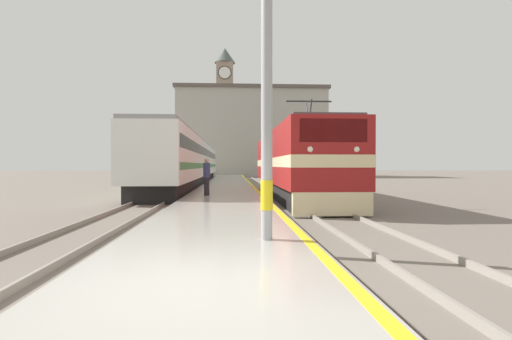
{
  "coord_description": "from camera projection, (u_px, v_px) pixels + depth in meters",
  "views": [
    {
      "loc": [
        0.34,
        -5.47,
        1.81
      ],
      "look_at": [
        2.1,
        23.92,
        1.46
      ],
      "focal_mm": 28.0,
      "sensor_mm": 36.0,
      "label": 1
    }
  ],
  "objects": [
    {
      "name": "platform",
      "position": [
        228.0,
        187.0,
        30.41
      ],
      "size": [
        3.97,
        140.0,
        0.32
      ],
      "color": "#ADA89E",
      "rests_on": "ground"
    },
    {
      "name": "station_building",
      "position": [
        251.0,
        133.0,
        64.27
      ],
      "size": [
        23.71,
        9.44,
        14.0
      ],
      "color": "#A8A399",
      "rests_on": "ground"
    },
    {
      "name": "person_on_platform",
      "position": [
        207.0,
        175.0,
        19.74
      ],
      "size": [
        0.34,
        0.34,
        1.86
      ],
      "color": "#23232D",
      "rests_on": "platform"
    },
    {
      "name": "rail_track_near",
      "position": [
        277.0,
        188.0,
        30.64
      ],
      "size": [
        2.84,
        140.0,
        0.16
      ],
      "color": "#70665B",
      "rests_on": "ground"
    },
    {
      "name": "rail_track_far",
      "position": [
        182.0,
        189.0,
        30.21
      ],
      "size": [
        2.83,
        140.0,
        0.16
      ],
      "color": "#70665B",
      "rests_on": "ground"
    },
    {
      "name": "catenary_mast",
      "position": [
        273.0,
        13.0,
        7.99
      ],
      "size": [
        3.02,
        0.25,
        8.94
      ],
      "color": "#9E9EA3",
      "rests_on": "platform"
    },
    {
      "name": "locomotive_train",
      "position": [
        294.0,
        164.0,
        22.08
      ],
      "size": [
        2.92,
        17.48,
        4.69
      ],
      "color": "black",
      "rests_on": "ground"
    },
    {
      "name": "ground_plane",
      "position": [
        228.0,
        186.0,
        35.41
      ],
      "size": [
        200.0,
        200.0,
        0.0
      ],
      "primitive_type": "plane",
      "color": "#70665B"
    },
    {
      "name": "clock_tower",
      "position": [
        225.0,
        108.0,
        75.32
      ],
      "size": [
        3.9,
        3.9,
        23.94
      ],
      "color": "gray",
      "rests_on": "ground"
    },
    {
      "name": "passenger_train",
      "position": [
        191.0,
        161.0,
        36.37
      ],
      "size": [
        2.92,
        38.21,
        4.04
      ],
      "color": "black",
      "rests_on": "ground"
    }
  ]
}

